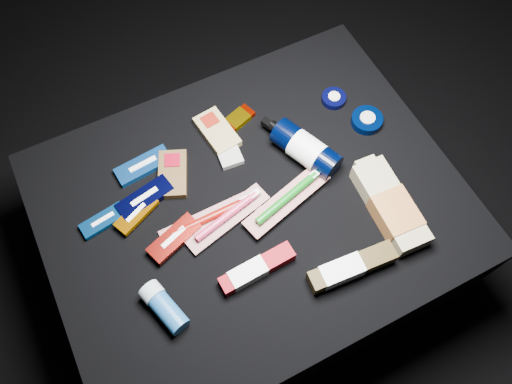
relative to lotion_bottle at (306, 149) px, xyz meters
name	(u,v)px	position (x,y,z in m)	size (l,w,h in m)	color
ground	(253,256)	(-0.17, -0.05, -0.44)	(3.00, 3.00, 0.00)	black
cloth_table	(253,232)	(-0.17, -0.05, -0.24)	(0.98, 0.78, 0.40)	black
luna_bar_0	(143,166)	(-0.37, 0.15, -0.03)	(0.14, 0.06, 0.02)	#1457B4
luna_bar_1	(104,220)	(-0.51, 0.06, -0.03)	(0.11, 0.06, 0.01)	#0A498E
luna_bar_2	(145,198)	(-0.40, 0.06, -0.02)	(0.14, 0.08, 0.02)	black
luna_bar_3	(137,214)	(-0.43, 0.04, -0.02)	(0.12, 0.08, 0.01)	#B46500
luna_bar_4	(174,238)	(-0.38, -0.06, -0.02)	(0.14, 0.09, 0.02)	maroon
clif_bar_0	(173,172)	(-0.31, 0.10, -0.03)	(0.11, 0.14, 0.02)	#533A1B
clif_bar_1	(226,148)	(-0.17, 0.11, -0.03)	(0.06, 0.11, 0.02)	#A2A19B
clif_bar_2	(216,130)	(-0.17, 0.16, -0.03)	(0.08, 0.14, 0.02)	tan
power_bar	(234,123)	(-0.12, 0.17, -0.03)	(0.14, 0.08, 0.02)	#810E00
lotion_bottle	(306,149)	(0.00, 0.00, 0.00)	(0.13, 0.22, 0.07)	black
cream_tin_upper	(334,98)	(0.15, 0.12, -0.03)	(0.06, 0.06, 0.02)	black
cream_tin_lower	(367,120)	(0.19, 0.02, -0.02)	(0.08, 0.08, 0.02)	black
bodywash_bottle	(391,207)	(0.10, -0.22, -0.01)	(0.10, 0.25, 0.05)	tan
deodorant_stick	(164,307)	(-0.46, -0.20, -0.01)	(0.08, 0.13, 0.05)	#194E88
toothbrush_pack_0	(211,218)	(-0.28, -0.05, -0.03)	(0.24, 0.06, 0.03)	#B3ABA6
toothbrush_pack_1	(228,216)	(-0.24, -0.07, -0.02)	(0.23, 0.10, 0.02)	#B8B0AC
toothbrush_pack_2	(288,198)	(-0.10, -0.09, -0.01)	(0.24, 0.12, 0.03)	#BCB7B0
toothpaste_carton_red	(254,270)	(-0.25, -0.21, -0.02)	(0.18, 0.05, 0.03)	#800008
toothpaste_carton_green	(348,268)	(-0.06, -0.30, -0.01)	(0.20, 0.06, 0.04)	#37290E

